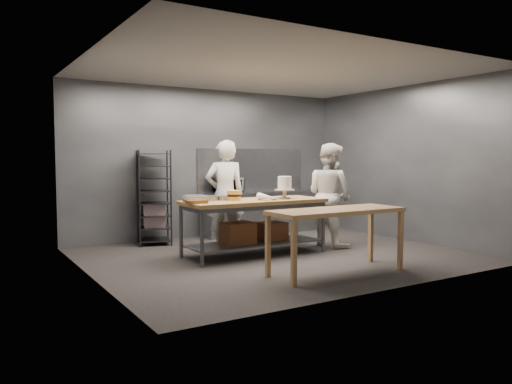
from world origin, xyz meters
TOP-DOWN VIEW (x-y plane):
  - ground at (0.00, 0.00)m, footprint 6.00×6.00m
  - back_wall at (0.00, 2.50)m, footprint 6.00×0.04m
  - work_table at (-0.32, 0.24)m, footprint 2.40×0.90m
  - near_counter at (0.01, -1.47)m, footprint 2.00×0.70m
  - back_counter at (1.00, 2.18)m, footprint 2.60×0.60m
  - splashback_panel at (1.00, 2.48)m, footprint 2.60×0.02m
  - speed_rack at (-1.36, 2.10)m, footprint 0.75×0.79m
  - chef_behind at (-0.46, 0.98)m, footprint 0.79×0.61m
  - chef_right at (1.30, 0.25)m, footprint 0.85×1.01m
  - microwave at (0.26, 2.18)m, footprint 0.54×0.37m
  - frosted_cake_stand at (0.24, 0.14)m, footprint 0.34×0.34m
  - layer_cake at (-0.65, 0.30)m, footprint 0.22×0.22m
  - cake_pans at (-0.89, 0.45)m, footprint 0.52×0.28m
  - piping_bag at (-0.25, -0.04)m, footprint 0.17×0.39m
  - offset_spatula at (-0.02, -0.05)m, footprint 0.36×0.02m
  - pastry_clamshells at (-1.37, 0.24)m, footprint 0.38×0.47m

SIDE VIEW (x-z plane):
  - ground at x=0.00m, z-range 0.00..0.00m
  - back_counter at x=1.00m, z-range 0.00..0.90m
  - work_table at x=-0.32m, z-range 0.11..1.03m
  - near_counter at x=0.01m, z-range 0.36..1.26m
  - speed_rack at x=-1.36m, z-range -0.02..1.73m
  - offset_spatula at x=-0.02m, z-range 0.92..0.93m
  - chef_right at x=1.30m, z-range 0.00..1.87m
  - cake_pans at x=-0.89m, z-range 0.92..1.00m
  - chef_behind at x=-0.46m, z-range 0.00..1.92m
  - pastry_clamshells at x=-1.37m, z-range 0.92..1.03m
  - piping_bag at x=-0.25m, z-range 0.92..1.04m
  - layer_cake at x=-0.65m, z-range 0.92..1.08m
  - microwave at x=0.26m, z-range 0.90..1.20m
  - frosted_cake_stand at x=0.24m, z-range 0.96..1.34m
  - splashback_panel at x=1.00m, z-range 0.90..1.80m
  - back_wall at x=0.00m, z-range 0.00..3.00m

